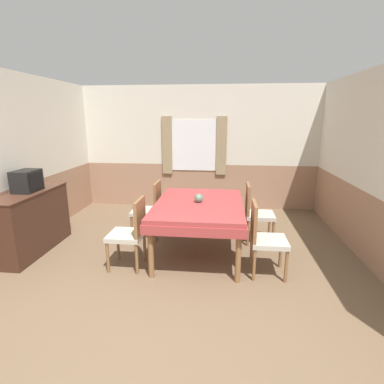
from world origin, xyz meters
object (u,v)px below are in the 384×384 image
object	(u,v)px
tv	(27,181)
sideboard	(31,221)
chair_left_near	(131,231)
vase	(199,198)
chair_left_far	(150,208)
chair_right_near	(264,236)
dining_table	(199,209)
chair_right_far	(256,211)

from	to	relation	value
tv	sideboard	bearing A→B (deg)	-179.02
chair_left_near	vase	bearing A→B (deg)	-58.33
chair_left_far	vase	distance (m)	1.04
chair_right_near	chair_left_near	bearing A→B (deg)	-90.00
dining_table	vase	bearing A→B (deg)	140.56
chair_left_near	sideboard	bearing A→B (deg)	78.58
dining_table	chair_right_far	world-z (taller)	chair_right_far
chair_right_far	sideboard	xyz separation A→B (m)	(-3.31, -0.70, -0.04)
sideboard	vase	bearing A→B (deg)	4.56
chair_right_near	chair_left_near	world-z (taller)	same
sideboard	vase	size ratio (longest dim) A/B	11.00
dining_table	chair_right_near	world-z (taller)	chair_right_near
chair_right_far	sideboard	distance (m)	3.38
dining_table	vase	distance (m)	0.16
tv	dining_table	bearing A→B (deg)	4.43
chair_left_far	vase	size ratio (longest dim) A/B	7.64
dining_table	vase	world-z (taller)	vase
chair_right_far	sideboard	bearing A→B (deg)	-78.00
chair_left_near	sideboard	xyz separation A→B (m)	(-1.61, 0.32, -0.04)
tv	vase	distance (m)	2.45
chair_left_far	chair_left_near	world-z (taller)	same
chair_right_near	chair_left_far	distance (m)	1.99
chair_left_far	vase	xyz separation A→B (m)	(0.84, -0.51, 0.33)
chair_left_far	chair_left_near	bearing A→B (deg)	-180.00
dining_table	chair_left_far	xyz separation A→B (m)	(-0.85, 0.51, -0.16)
dining_table	chair_left_far	bearing A→B (deg)	148.86
tv	chair_right_near	bearing A→B (deg)	-5.63
chair_right_near	vase	bearing A→B (deg)	-121.22
dining_table	sideboard	bearing A→B (deg)	-175.60
sideboard	vase	distance (m)	2.49
chair_right_far	chair_left_far	distance (m)	1.70
chair_right_far	chair_left_far	size ratio (longest dim) A/B	1.00
chair_left_near	tv	distance (m)	1.72
chair_left_near	vase	size ratio (longest dim) A/B	7.64
chair_left_near	tv	world-z (taller)	tv
dining_table	vase	size ratio (longest dim) A/B	13.80
dining_table	chair_right_near	distance (m)	1.01
chair_left_near	vase	xyz separation A→B (m)	(0.84, 0.52, 0.33)
vase	chair_left_far	bearing A→B (deg)	148.94
chair_right_near	sideboard	world-z (taller)	chair_right_near
chair_right_far	sideboard	size ratio (longest dim) A/B	0.69
chair_left_far	chair_left_near	xyz separation A→B (m)	(0.00, -1.03, 0.00)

